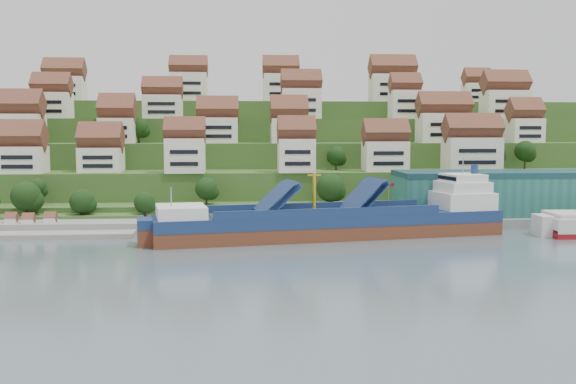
{
  "coord_description": "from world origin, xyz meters",
  "views": [
    {
      "loc": [
        -14.42,
        -125.81,
        21.32
      ],
      "look_at": [
        -3.57,
        14.0,
        8.0
      ],
      "focal_mm": 40.0,
      "sensor_mm": 36.0,
      "label": 1
    }
  ],
  "objects": [
    {
      "name": "hillside_trees",
      "position": [
        -10.62,
        41.64,
        15.37
      ],
      "size": [
        138.6,
        62.36,
        30.31
      ],
      "color": "#193913",
      "rests_on": "ground"
    },
    {
      "name": "pebble_beach",
      "position": [
        -58.0,
        12.0,
        0.5
      ],
      "size": [
        45.0,
        20.0,
        1.0
      ],
      "primitive_type": "cube",
      "color": "gray",
      "rests_on": "ground"
    },
    {
      "name": "warehouse",
      "position": [
        52.0,
        17.0,
        7.2
      ],
      "size": [
        60.0,
        15.0,
        10.0
      ],
      "primitive_type": "cube",
      "color": "#276A60",
      "rests_on": "quay"
    },
    {
      "name": "cargo_ship",
      "position": [
        6.09,
        0.87,
        3.03
      ],
      "size": [
        71.37,
        22.71,
        15.55
      ],
      "rotation": [
        0.0,
        0.0,
        0.17
      ],
      "color": "brown",
      "rests_on": "ground"
    },
    {
      "name": "hillside_village",
      "position": [
        -2.62,
        62.07,
        25.14
      ],
      "size": [
        157.62,
        63.81,
        29.3
      ],
      "color": "white",
      "rests_on": "ground"
    },
    {
      "name": "flagpole",
      "position": [
        18.11,
        10.0,
        6.88
      ],
      "size": [
        1.28,
        0.16,
        8.0
      ],
      "color": "gray",
      "rests_on": "quay"
    },
    {
      "name": "ground",
      "position": [
        0.0,
        0.0,
        0.0
      ],
      "size": [
        300.0,
        300.0,
        0.0
      ],
      "primitive_type": "plane",
      "color": "slate",
      "rests_on": "ground"
    },
    {
      "name": "beach_huts",
      "position": [
        -60.0,
        10.75,
        2.1
      ],
      "size": [
        14.4,
        3.7,
        2.2
      ],
      "color": "white",
      "rests_on": "pebble_beach"
    },
    {
      "name": "quay",
      "position": [
        20.0,
        15.0,
        1.1
      ],
      "size": [
        180.0,
        14.0,
        2.2
      ],
      "primitive_type": "cube",
      "color": "gray",
      "rests_on": "ground"
    },
    {
      "name": "hillside",
      "position": [
        0.0,
        103.55,
        10.66
      ],
      "size": [
        260.0,
        128.0,
        31.0
      ],
      "color": "#2D4C1E",
      "rests_on": "ground"
    }
  ]
}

